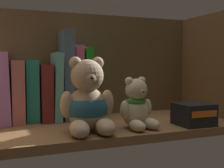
{
  "coord_description": "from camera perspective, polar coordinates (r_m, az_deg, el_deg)",
  "views": [
    {
      "loc": [
        -25.26,
        -68.13,
        17.16
      ],
      "look_at": [
        1.59,
        0.0,
        12.16
      ],
      "focal_mm": 46.15,
      "sensor_mm": 36.0,
      "label": 1
    }
  ],
  "objects": [
    {
      "name": "book_8",
      "position": [
        0.82,
        -7.25,
        0.38
      ],
      "size": [
        2.21,
        11.38,
        20.3
      ],
      "primitive_type": "cube",
      "color": "#B75081",
      "rests_on": "shelf_board"
    },
    {
      "name": "book_3",
      "position": [
        0.8,
        -18.31,
        -1.38
      ],
      "size": [
        3.15,
        13.26,
        16.13
      ],
      "primitive_type": "cube",
      "color": "#A45C5C",
      "rests_on": "shelf_board"
    },
    {
      "name": "teddy_bear_smaller",
      "position": [
        0.69,
        4.94,
        -4.44
      ],
      "size": [
        9.07,
        9.44,
        12.22
      ],
      "color": "beige",
      "rests_on": "shelf_board"
    },
    {
      "name": "teddy_bear_larger",
      "position": [
        0.64,
        -4.86,
        -3.72
      ],
      "size": [
        12.3,
        12.84,
        16.87
      ],
      "color": "tan",
      "rests_on": "shelf_board"
    },
    {
      "name": "shelf_side_panel_right",
      "position": [
        0.9,
        19.24,
        2.94
      ],
      "size": [
        1.6,
        30.38,
        31.98
      ],
      "primitive_type": "cube",
      "color": "brown",
      "rests_on": "ground"
    },
    {
      "name": "shelf_board",
      "position": [
        0.74,
        -1.15,
        -8.63
      ],
      "size": [
        65.18,
        27.98,
        2.0
      ],
      "primitive_type": "cube",
      "color": "brown",
      "rests_on": "ground"
    },
    {
      "name": "book_2",
      "position": [
        0.8,
        -20.97,
        -0.72
      ],
      "size": [
        3.88,
        14.2,
        18.25
      ],
      "primitive_type": "cube",
      "rotation": [
        0.0,
        -0.03,
        0.0
      ],
      "color": "#A16ABB",
      "rests_on": "shelf_board"
    },
    {
      "name": "book_9",
      "position": [
        0.83,
        -5.58,
        0.27
      ],
      "size": [
        1.93,
        12.69,
        19.87
      ],
      "primitive_type": "cube",
      "color": "#1C7A1A",
      "rests_on": "shelf_board"
    },
    {
      "name": "book_6",
      "position": [
        0.81,
        -11.26,
        -0.45
      ],
      "size": [
        2.59,
        14.16,
        18.27
      ],
      "primitive_type": "cube",
      "rotation": [
        0.0,
        0.03,
        0.0
      ],
      "color": "#57A097",
      "rests_on": "shelf_board"
    },
    {
      "name": "shelf_back_panel",
      "position": [
        0.87,
        -4.54,
        3.12
      ],
      "size": [
        67.58,
        1.2,
        31.98
      ],
      "primitive_type": "cube",
      "color": "brown",
      "rests_on": "ground"
    },
    {
      "name": "small_product_box",
      "position": [
        0.75,
        15.88,
        -5.77
      ],
      "size": [
        8.51,
        8.16,
        5.43
      ],
      "color": "black",
      "rests_on": "shelf_board"
    },
    {
      "name": "book_4",
      "position": [
        0.8,
        -15.72,
        -1.28
      ],
      "size": [
        3.25,
        9.92,
        16.2
      ],
      "primitive_type": "cube",
      "color": "teal",
      "rests_on": "shelf_board"
    },
    {
      "name": "book_7",
      "position": [
        0.82,
        -9.3,
        1.75
      ],
      "size": [
        2.89,
        12.55,
        24.32
      ],
      "primitive_type": "cube",
      "color": "#44586B",
      "rests_on": "shelf_board"
    },
    {
      "name": "book_5",
      "position": [
        0.81,
        -13.25,
        -1.59
      ],
      "size": [
        2.88,
        13.32,
        15.13
      ],
      "primitive_type": "cube",
      "color": "maroon",
      "rests_on": "shelf_board"
    }
  ]
}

